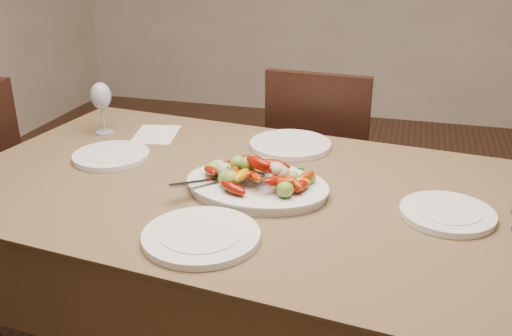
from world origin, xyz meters
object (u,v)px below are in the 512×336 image
object	(u,v)px
dining_table	(256,294)
plate_far	(290,145)
plate_near	(201,236)
plate_right	(447,214)
plate_left	(111,156)
wine_glass	(102,107)
serving_platter	(257,188)
chair_far	(324,168)

from	to	relation	value
dining_table	plate_far	size ratio (longest dim) A/B	6.49
plate_near	plate_right	bearing A→B (deg)	26.19
plate_left	plate_far	world-z (taller)	same
plate_near	wine_glass	size ratio (longest dim) A/B	1.43
serving_platter	wine_glass	distance (m)	0.77
dining_table	wine_glass	distance (m)	0.89
serving_platter	plate_near	world-z (taller)	serving_platter
serving_platter	plate_near	xyz separation A→B (m)	(-0.06, -0.31, -0.00)
dining_table	plate_left	xyz separation A→B (m)	(-0.53, 0.09, 0.39)
chair_far	wine_glass	bearing A→B (deg)	39.66
plate_far	plate_right	bearing A→B (deg)	-37.71
plate_left	plate_far	size ratio (longest dim) A/B	0.89
plate_right	plate_left	bearing A→B (deg)	172.86
serving_platter	plate_far	xyz separation A→B (m)	(0.02, 0.38, -0.00)
dining_table	plate_near	size ratio (longest dim) A/B	6.28
plate_left	plate_near	world-z (taller)	same
dining_table	plate_near	distance (m)	0.51
dining_table	plate_near	bearing A→B (deg)	-98.13
dining_table	serving_platter	size ratio (longest dim) A/B	4.45
dining_table	serving_platter	world-z (taller)	serving_platter
dining_table	wine_glass	size ratio (longest dim) A/B	8.98
chair_far	serving_platter	xyz separation A→B (m)	(-0.06, -0.89, 0.30)
plate_far	chair_far	bearing A→B (deg)	84.66
plate_near	dining_table	bearing A→B (deg)	81.87
serving_platter	wine_glass	xyz separation A→B (m)	(-0.69, 0.34, 0.09)
wine_glass	plate_near	bearing A→B (deg)	-45.80
plate_right	wine_glass	world-z (taller)	wine_glass
serving_platter	plate_right	size ratio (longest dim) A/B	1.66
dining_table	plate_near	world-z (taller)	plate_near
plate_right	plate_near	bearing A→B (deg)	-153.81
plate_right	dining_table	bearing A→B (deg)	175.36
chair_far	plate_near	bearing A→B (deg)	87.72
plate_near	wine_glass	bearing A→B (deg)	134.20
plate_left	plate_near	xyz separation A→B (m)	(0.48, -0.42, 0.00)
chair_far	wine_glass	size ratio (longest dim) A/B	4.64
plate_right	plate_near	xyz separation A→B (m)	(-0.59, -0.29, 0.00)
chair_far	wine_glass	world-z (taller)	wine_glass
plate_far	plate_near	xyz separation A→B (m)	(-0.07, -0.69, 0.00)
plate_left	plate_near	distance (m)	0.64
dining_table	wine_glass	xyz separation A→B (m)	(-0.68, 0.31, 0.48)
dining_table	plate_near	xyz separation A→B (m)	(-0.05, -0.33, 0.39)
serving_platter	plate_left	distance (m)	0.55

